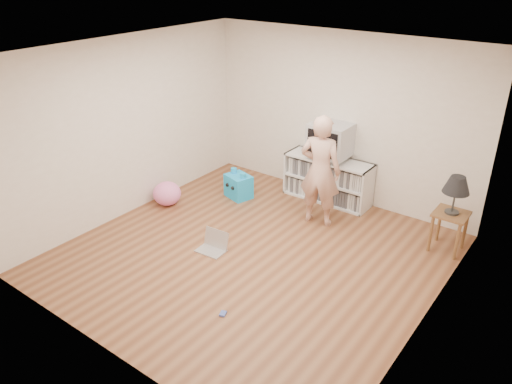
{
  "coord_description": "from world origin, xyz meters",
  "views": [
    {
      "loc": [
        3.34,
        -4.42,
        3.6
      ],
      "look_at": [
        -0.23,
        0.4,
        0.7
      ],
      "focal_mm": 35.0,
      "sensor_mm": 36.0,
      "label": 1
    }
  ],
  "objects_px": {
    "dvd_deck": "(330,157)",
    "table_lamp": "(457,186)",
    "plush_blue": "(238,186)",
    "plush_pink": "(167,193)",
    "person": "(320,171)",
    "laptop": "(214,245)",
    "media_unit": "(328,179)",
    "crt_tv": "(331,139)",
    "side_table": "(450,222)"
  },
  "relations": [
    {
      "from": "dvd_deck",
      "to": "side_table",
      "type": "xyz_separation_m",
      "value": [
        2.01,
        -0.37,
        -0.32
      ]
    },
    {
      "from": "dvd_deck",
      "to": "plush_blue",
      "type": "height_order",
      "value": "dvd_deck"
    },
    {
      "from": "dvd_deck",
      "to": "laptop",
      "type": "xyz_separation_m",
      "value": [
        -0.48,
        -2.22,
        -0.66
      ]
    },
    {
      "from": "media_unit",
      "to": "plush_pink",
      "type": "xyz_separation_m",
      "value": [
        -1.93,
        -1.66,
        -0.17
      ]
    },
    {
      "from": "media_unit",
      "to": "plush_blue",
      "type": "bearing_deg",
      "value": -146.36
    },
    {
      "from": "media_unit",
      "to": "laptop",
      "type": "height_order",
      "value": "media_unit"
    },
    {
      "from": "table_lamp",
      "to": "laptop",
      "type": "xyz_separation_m",
      "value": [
        -2.48,
        -1.85,
        -0.87
      ]
    },
    {
      "from": "laptop",
      "to": "plush_pink",
      "type": "distance_m",
      "value": 1.57
    },
    {
      "from": "laptop",
      "to": "plush_pink",
      "type": "relative_size",
      "value": 0.9
    },
    {
      "from": "crt_tv",
      "to": "side_table",
      "type": "bearing_deg",
      "value": -10.34
    },
    {
      "from": "plush_blue",
      "to": "dvd_deck",
      "type": "bearing_deg",
      "value": 49.45
    },
    {
      "from": "laptop",
      "to": "person",
      "type": "bearing_deg",
      "value": 59.92
    },
    {
      "from": "side_table",
      "to": "person",
      "type": "bearing_deg",
      "value": -168.33
    },
    {
      "from": "table_lamp",
      "to": "crt_tv",
      "type": "bearing_deg",
      "value": 169.66
    },
    {
      "from": "table_lamp",
      "to": "laptop",
      "type": "height_order",
      "value": "table_lamp"
    },
    {
      "from": "crt_tv",
      "to": "plush_pink",
      "type": "distance_m",
      "value": 2.67
    },
    {
      "from": "table_lamp",
      "to": "person",
      "type": "bearing_deg",
      "value": -168.33
    },
    {
      "from": "person",
      "to": "side_table",
      "type": "bearing_deg",
      "value": -179.1
    },
    {
      "from": "media_unit",
      "to": "person",
      "type": "relative_size",
      "value": 0.86
    },
    {
      "from": "dvd_deck",
      "to": "person",
      "type": "distance_m",
      "value": 0.78
    },
    {
      "from": "table_lamp",
      "to": "person",
      "type": "height_order",
      "value": "person"
    },
    {
      "from": "table_lamp",
      "to": "plush_pink",
      "type": "bearing_deg",
      "value": -162.06
    },
    {
      "from": "crt_tv",
      "to": "laptop",
      "type": "distance_m",
      "value": 2.46
    },
    {
      "from": "dvd_deck",
      "to": "table_lamp",
      "type": "xyz_separation_m",
      "value": [
        2.01,
        -0.37,
        0.21
      ]
    },
    {
      "from": "person",
      "to": "plush_blue",
      "type": "bearing_deg",
      "value": -8.99
    },
    {
      "from": "side_table",
      "to": "person",
      "type": "height_order",
      "value": "person"
    },
    {
      "from": "media_unit",
      "to": "side_table",
      "type": "height_order",
      "value": "media_unit"
    },
    {
      "from": "person",
      "to": "laptop",
      "type": "height_order",
      "value": "person"
    },
    {
      "from": "dvd_deck",
      "to": "crt_tv",
      "type": "xyz_separation_m",
      "value": [
        0.0,
        -0.0,
        0.29
      ]
    },
    {
      "from": "laptop",
      "to": "media_unit",
      "type": "bearing_deg",
      "value": 73.98
    },
    {
      "from": "side_table",
      "to": "person",
      "type": "distance_m",
      "value": 1.84
    },
    {
      "from": "dvd_deck",
      "to": "laptop",
      "type": "bearing_deg",
      "value": -102.11
    },
    {
      "from": "plush_blue",
      "to": "plush_pink",
      "type": "distance_m",
      "value": 1.14
    },
    {
      "from": "media_unit",
      "to": "crt_tv",
      "type": "bearing_deg",
      "value": -90.0
    },
    {
      "from": "dvd_deck",
      "to": "crt_tv",
      "type": "relative_size",
      "value": 0.75
    },
    {
      "from": "laptop",
      "to": "dvd_deck",
      "type": "bearing_deg",
      "value": 73.9
    },
    {
      "from": "crt_tv",
      "to": "plush_pink",
      "type": "xyz_separation_m",
      "value": [
        -1.93,
        -1.64,
        -0.84
      ]
    },
    {
      "from": "side_table",
      "to": "plush_blue",
      "type": "distance_m",
      "value": 3.23
    },
    {
      "from": "crt_tv",
      "to": "table_lamp",
      "type": "xyz_separation_m",
      "value": [
        2.01,
        -0.37,
        -0.08
      ]
    },
    {
      "from": "side_table",
      "to": "crt_tv",
      "type": "bearing_deg",
      "value": 169.66
    },
    {
      "from": "dvd_deck",
      "to": "crt_tv",
      "type": "bearing_deg",
      "value": -90.0
    },
    {
      "from": "media_unit",
      "to": "dvd_deck",
      "type": "relative_size",
      "value": 3.11
    },
    {
      "from": "media_unit",
      "to": "table_lamp",
      "type": "xyz_separation_m",
      "value": [
        2.01,
        -0.39,
        0.59
      ]
    },
    {
      "from": "media_unit",
      "to": "crt_tv",
      "type": "distance_m",
      "value": 0.67
    },
    {
      "from": "laptop",
      "to": "crt_tv",
      "type": "bearing_deg",
      "value": 73.88
    },
    {
      "from": "media_unit",
      "to": "crt_tv",
      "type": "xyz_separation_m",
      "value": [
        0.0,
        -0.02,
        0.67
      ]
    },
    {
      "from": "media_unit",
      "to": "person",
      "type": "xyz_separation_m",
      "value": [
        0.25,
        -0.75,
        0.47
      ]
    },
    {
      "from": "table_lamp",
      "to": "plush_blue",
      "type": "height_order",
      "value": "table_lamp"
    },
    {
      "from": "plush_blue",
      "to": "table_lamp",
      "type": "bearing_deg",
      "value": 23.59
    },
    {
      "from": "media_unit",
      "to": "table_lamp",
      "type": "distance_m",
      "value": 2.13
    }
  ]
}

